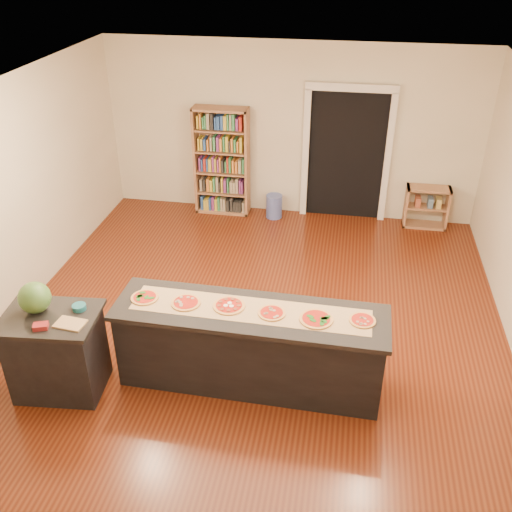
% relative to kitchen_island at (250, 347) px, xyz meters
% --- Properties ---
extents(room, '(6.00, 7.00, 2.80)m').
position_rel_kitchen_island_xyz_m(room, '(-0.10, 0.75, 0.94)').
color(room, beige).
rests_on(room, ground).
extents(doorway, '(1.40, 0.09, 2.21)m').
position_rel_kitchen_island_xyz_m(doorway, '(0.80, 4.22, 0.74)').
color(doorway, black).
rests_on(doorway, room).
extents(kitchen_island, '(2.79, 0.76, 0.92)m').
position_rel_kitchen_island_xyz_m(kitchen_island, '(0.00, 0.00, 0.00)').
color(kitchen_island, black).
rests_on(kitchen_island, ground).
extents(side_counter, '(0.95, 0.69, 0.94)m').
position_rel_kitchen_island_xyz_m(side_counter, '(-1.94, -0.45, 0.01)').
color(side_counter, black).
rests_on(side_counter, ground).
extents(bookshelf, '(0.89, 0.32, 1.79)m').
position_rel_kitchen_island_xyz_m(bookshelf, '(-1.21, 4.04, 0.43)').
color(bookshelf, '#A77551').
rests_on(bookshelf, ground).
extents(low_shelf, '(0.68, 0.29, 0.68)m').
position_rel_kitchen_island_xyz_m(low_shelf, '(2.14, 4.06, -0.12)').
color(low_shelf, '#A77551').
rests_on(low_shelf, ground).
extents(waste_bin, '(0.27, 0.27, 0.39)m').
position_rel_kitchen_island_xyz_m(waste_bin, '(-0.32, 3.97, -0.27)').
color(waste_bin, '#4E5FAE').
rests_on(waste_bin, ground).
extents(kraft_paper, '(2.43, 0.48, 0.00)m').
position_rel_kitchen_island_xyz_m(kraft_paper, '(0.00, 0.02, 0.46)').
color(kraft_paper, tan).
rests_on(kraft_paper, kitchen_island).
extents(watermelon, '(0.32, 0.32, 0.32)m').
position_rel_kitchen_island_xyz_m(watermelon, '(-2.09, -0.38, 0.63)').
color(watermelon, '#144214').
rests_on(watermelon, side_counter).
extents(cutting_board, '(0.30, 0.22, 0.02)m').
position_rel_kitchen_island_xyz_m(cutting_board, '(-1.67, -0.54, 0.48)').
color(cutting_board, tan).
rests_on(cutting_board, side_counter).
extents(package_red, '(0.16, 0.14, 0.05)m').
position_rel_kitchen_island_xyz_m(package_red, '(-1.92, -0.64, 0.50)').
color(package_red, maroon).
rests_on(package_red, side_counter).
extents(package_teal, '(0.14, 0.14, 0.05)m').
position_rel_kitchen_island_xyz_m(package_teal, '(-1.69, -0.29, 0.50)').
color(package_teal, '#195966').
rests_on(package_teal, side_counter).
extents(pizza_a, '(0.29, 0.29, 0.02)m').
position_rel_kitchen_island_xyz_m(pizza_a, '(-1.11, 0.03, 0.47)').
color(pizza_a, '#BA8647').
rests_on(pizza_a, kitchen_island).
extents(pizza_b, '(0.30, 0.30, 0.02)m').
position_rel_kitchen_island_xyz_m(pizza_b, '(-0.67, 0.01, 0.47)').
color(pizza_b, '#BA8647').
rests_on(pizza_b, kitchen_island).
extents(pizza_c, '(0.33, 0.33, 0.02)m').
position_rel_kitchen_island_xyz_m(pizza_c, '(-0.22, 0.04, 0.47)').
color(pizza_c, '#BA8647').
rests_on(pizza_c, kitchen_island).
extents(pizza_d, '(0.29, 0.29, 0.02)m').
position_rel_kitchen_island_xyz_m(pizza_d, '(0.22, -0.01, 0.47)').
color(pizza_d, '#BA8647').
rests_on(pizza_d, kitchen_island).
extents(pizza_e, '(0.32, 0.32, 0.02)m').
position_rel_kitchen_island_xyz_m(pizza_e, '(0.67, -0.04, 0.47)').
color(pizza_e, '#BA8647').
rests_on(pizza_e, kitchen_island).
extents(pizza_f, '(0.26, 0.26, 0.02)m').
position_rel_kitchen_island_xyz_m(pizza_f, '(1.12, 0.02, 0.47)').
color(pizza_f, '#BA8647').
rests_on(pizza_f, kitchen_island).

